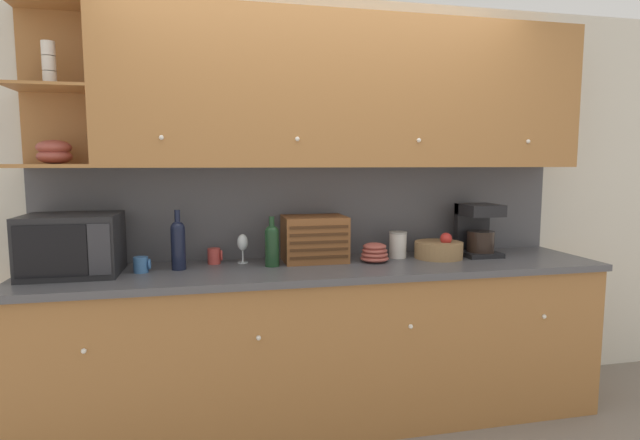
{
  "coord_description": "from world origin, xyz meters",
  "views": [
    {
      "loc": [
        -0.65,
        -3.16,
        1.56
      ],
      "look_at": [
        0.0,
        -0.23,
        1.22
      ],
      "focal_mm": 28.0,
      "sensor_mm": 36.0,
      "label": 1
    }
  ],
  "objects_px": {
    "mug": "(141,265)",
    "bowl_stack_on_counter": "(375,253)",
    "mug_blue_second": "(215,256)",
    "wine_glass": "(243,244)",
    "microwave": "(73,245)",
    "wine_bottle": "(272,244)",
    "coffee_maker": "(477,230)",
    "fruit_basket": "(439,249)",
    "storage_canister": "(398,245)",
    "second_wine_bottle": "(178,243)",
    "bread_box": "(314,239)"
  },
  "relations": [
    {
      "from": "coffee_maker",
      "to": "wine_glass",
      "type": "bearing_deg",
      "value": 177.58
    },
    {
      "from": "wine_glass",
      "to": "coffee_maker",
      "type": "relative_size",
      "value": 0.52
    },
    {
      "from": "microwave",
      "to": "fruit_basket",
      "type": "relative_size",
      "value": 1.6
    },
    {
      "from": "microwave",
      "to": "bread_box",
      "type": "distance_m",
      "value": 1.36
    },
    {
      "from": "microwave",
      "to": "wine_bottle",
      "type": "bearing_deg",
      "value": -0.51
    },
    {
      "from": "wine_bottle",
      "to": "bowl_stack_on_counter",
      "type": "distance_m",
      "value": 0.64
    },
    {
      "from": "second_wine_bottle",
      "to": "mug_blue_second",
      "type": "relative_size",
      "value": 3.64
    },
    {
      "from": "microwave",
      "to": "wine_glass",
      "type": "distance_m",
      "value": 0.93
    },
    {
      "from": "mug",
      "to": "bread_box",
      "type": "relative_size",
      "value": 0.24
    },
    {
      "from": "wine_bottle",
      "to": "fruit_basket",
      "type": "distance_m",
      "value": 1.08
    },
    {
      "from": "microwave",
      "to": "storage_canister",
      "type": "xyz_separation_m",
      "value": [
        1.9,
        0.08,
        -0.08
      ]
    },
    {
      "from": "mug",
      "to": "wine_bottle",
      "type": "bearing_deg",
      "value": 0.99
    },
    {
      "from": "bread_box",
      "to": "storage_canister",
      "type": "relative_size",
      "value": 2.27
    },
    {
      "from": "storage_canister",
      "to": "mug_blue_second",
      "type": "bearing_deg",
      "value": 177.18
    },
    {
      "from": "mug",
      "to": "mug_blue_second",
      "type": "distance_m",
      "value": 0.43
    },
    {
      "from": "fruit_basket",
      "to": "storage_canister",
      "type": "bearing_deg",
      "value": 165.71
    },
    {
      "from": "second_wine_bottle",
      "to": "mug_blue_second",
      "type": "height_order",
      "value": "second_wine_bottle"
    },
    {
      "from": "wine_bottle",
      "to": "second_wine_bottle",
      "type": "bearing_deg",
      "value": 177.71
    },
    {
      "from": "mug_blue_second",
      "to": "bowl_stack_on_counter",
      "type": "distance_m",
      "value": 0.97
    },
    {
      "from": "bowl_stack_on_counter",
      "to": "fruit_basket",
      "type": "bearing_deg",
      "value": 4.4
    },
    {
      "from": "bowl_stack_on_counter",
      "to": "fruit_basket",
      "type": "distance_m",
      "value": 0.44
    },
    {
      "from": "wine_bottle",
      "to": "coffee_maker",
      "type": "height_order",
      "value": "coffee_maker"
    },
    {
      "from": "microwave",
      "to": "wine_bottle",
      "type": "distance_m",
      "value": 1.08
    },
    {
      "from": "mug_blue_second",
      "to": "bread_box",
      "type": "xyz_separation_m",
      "value": [
        0.61,
        -0.04,
        0.09
      ]
    },
    {
      "from": "mug_blue_second",
      "to": "microwave",
      "type": "bearing_deg",
      "value": -169.74
    },
    {
      "from": "mug",
      "to": "bread_box",
      "type": "height_order",
      "value": "bread_box"
    },
    {
      "from": "microwave",
      "to": "coffee_maker",
      "type": "xyz_separation_m",
      "value": [
        2.45,
        0.06,
        0.01
      ]
    },
    {
      "from": "mug_blue_second",
      "to": "wine_glass",
      "type": "relative_size",
      "value": 0.53
    },
    {
      "from": "wine_bottle",
      "to": "storage_canister",
      "type": "xyz_separation_m",
      "value": [
        0.82,
        0.09,
        -0.05
      ]
    },
    {
      "from": "mug_blue_second",
      "to": "wine_glass",
      "type": "bearing_deg",
      "value": -5.51
    },
    {
      "from": "storage_canister",
      "to": "mug",
      "type": "bearing_deg",
      "value": -176.24
    },
    {
      "from": "mug_blue_second",
      "to": "bread_box",
      "type": "distance_m",
      "value": 0.61
    },
    {
      "from": "mug",
      "to": "bowl_stack_on_counter",
      "type": "relative_size",
      "value": 0.52
    },
    {
      "from": "mug_blue_second",
      "to": "second_wine_bottle",
      "type": "bearing_deg",
      "value": -148.35
    },
    {
      "from": "wine_bottle",
      "to": "mug",
      "type": "bearing_deg",
      "value": -179.01
    },
    {
      "from": "wine_glass",
      "to": "bread_box",
      "type": "distance_m",
      "value": 0.44
    },
    {
      "from": "mug",
      "to": "coffee_maker",
      "type": "distance_m",
      "value": 2.1
    },
    {
      "from": "storage_canister",
      "to": "coffee_maker",
      "type": "relative_size",
      "value": 0.5
    },
    {
      "from": "microwave",
      "to": "second_wine_bottle",
      "type": "height_order",
      "value": "second_wine_bottle"
    },
    {
      "from": "second_wine_bottle",
      "to": "wine_bottle",
      "type": "xyz_separation_m",
      "value": [
        0.53,
        -0.02,
        -0.02
      ]
    },
    {
      "from": "mug",
      "to": "fruit_basket",
      "type": "bearing_deg",
      "value": 1.18
    },
    {
      "from": "storage_canister",
      "to": "microwave",
      "type": "bearing_deg",
      "value": -177.61
    },
    {
      "from": "bowl_stack_on_counter",
      "to": "bread_box",
      "type": "bearing_deg",
      "value": 162.44
    },
    {
      "from": "bowl_stack_on_counter",
      "to": "coffee_maker",
      "type": "bearing_deg",
      "value": 5.84
    },
    {
      "from": "coffee_maker",
      "to": "microwave",
      "type": "bearing_deg",
      "value": -178.7
    },
    {
      "from": "mug_blue_second",
      "to": "wine_bottle",
      "type": "relative_size",
      "value": 0.32
    },
    {
      "from": "microwave",
      "to": "wine_glass",
      "type": "height_order",
      "value": "microwave"
    },
    {
      "from": "mug",
      "to": "bowl_stack_on_counter",
      "type": "bearing_deg",
      "value": 0.12
    },
    {
      "from": "mug_blue_second",
      "to": "wine_glass",
      "type": "distance_m",
      "value": 0.18
    },
    {
      "from": "mug_blue_second",
      "to": "coffee_maker",
      "type": "bearing_deg",
      "value": -2.72
    }
  ]
}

